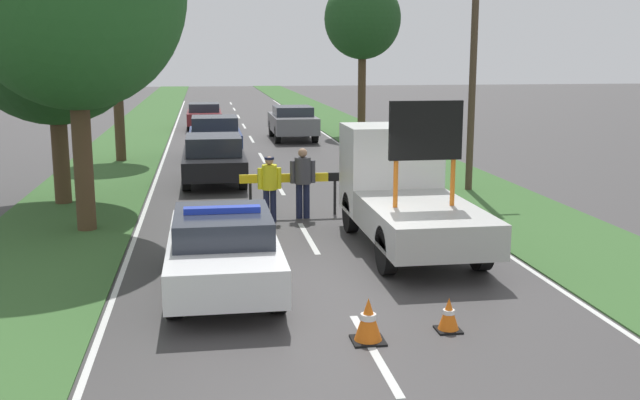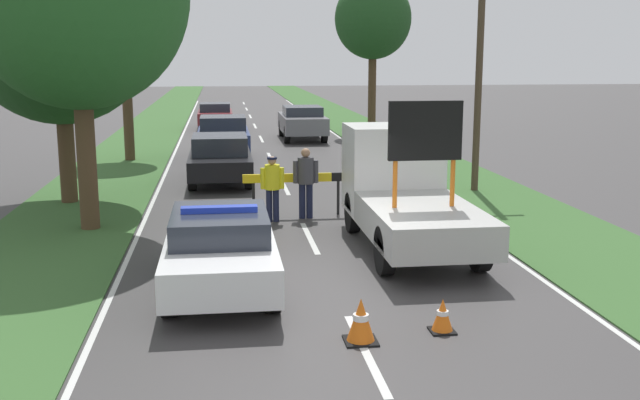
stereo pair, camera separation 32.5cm
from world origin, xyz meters
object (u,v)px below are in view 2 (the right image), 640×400
at_px(traffic_cone_near_police, 244,224).
at_px(traffic_cone_near_truck, 443,316).
at_px(roadside_tree_near_left, 124,42).
at_px(roadside_tree_near_right, 373,19).
at_px(road_barrier, 296,181).
at_px(traffic_cone_behind_barrier, 265,231).
at_px(utility_pole, 479,68).
at_px(pedestrian_civilian, 306,177).
at_px(traffic_cone_centre_front, 417,200).
at_px(queued_car_suv_grey, 302,122).
at_px(work_truck, 404,191).
at_px(queued_car_wagon_maroon, 215,115).
at_px(traffic_cone_lane_edge, 361,320).
at_px(roadside_tree_mid_right, 58,20).
at_px(queued_car_hatch_blue, 223,137).
at_px(queued_car_sedan_black, 220,158).
at_px(police_car, 220,247).
at_px(police_officer, 272,183).

distance_m(traffic_cone_near_police, traffic_cone_near_truck, 6.64).
relative_size(roadside_tree_near_left, roadside_tree_near_right, 0.80).
distance_m(road_barrier, roadside_tree_near_right, 20.04).
relative_size(traffic_cone_behind_barrier, utility_pole, 0.09).
relative_size(pedestrian_civilian, traffic_cone_centre_front, 2.85).
distance_m(pedestrian_civilian, traffic_cone_near_police, 2.47).
xyz_separation_m(pedestrian_civilian, queued_car_suv_grey, (1.76, 16.95, -0.17)).
distance_m(work_truck, roadside_tree_near_right, 22.41).
bearing_deg(queued_car_suv_grey, roadside_tree_near_left, 40.56).
xyz_separation_m(queued_car_suv_grey, queued_car_wagon_maroon, (-4.07, 5.61, -0.12)).
height_order(traffic_cone_centre_front, traffic_cone_lane_edge, traffic_cone_lane_edge).
xyz_separation_m(traffic_cone_behind_barrier, roadside_tree_mid_right, (-4.98, 5.21, 4.53)).
bearing_deg(queued_car_suv_grey, traffic_cone_near_truck, 88.48).
bearing_deg(roadside_tree_near_left, work_truck, -61.86).
xyz_separation_m(traffic_cone_centre_front, queued_car_wagon_maroon, (-5.22, 22.16, 0.42)).
relative_size(road_barrier, roadside_tree_near_left, 0.43).
relative_size(pedestrian_civilian, queued_car_suv_grey, 0.37).
height_order(road_barrier, queued_car_hatch_blue, queued_car_hatch_blue).
relative_size(queued_car_hatch_blue, queued_car_wagon_maroon, 1.03).
height_order(road_barrier, queued_car_sedan_black, queued_car_sedan_black).
distance_m(pedestrian_civilian, traffic_cone_near_truck, 7.97).
bearing_deg(traffic_cone_lane_edge, traffic_cone_near_truck, 10.16).
relative_size(traffic_cone_lane_edge, queued_car_wagon_maroon, 0.16).
height_order(work_truck, roadside_tree_mid_right, roadside_tree_mid_right).
relative_size(queued_car_hatch_blue, utility_pole, 0.59).
bearing_deg(roadside_tree_mid_right, roadside_tree_near_right, 54.39).
xyz_separation_m(traffic_cone_centre_front, queued_car_suv_grey, (-1.16, 16.55, 0.54)).
relative_size(queued_car_sedan_black, roadside_tree_near_left, 0.74).
xyz_separation_m(police_car, roadside_tree_near_left, (-3.36, 16.07, 3.67)).
bearing_deg(roadside_tree_near_left, police_car, -78.19).
xyz_separation_m(work_truck, traffic_cone_centre_front, (1.13, 3.12, -0.84)).
height_order(traffic_cone_centre_front, queued_car_hatch_blue, queued_car_hatch_blue).
bearing_deg(utility_pole, police_officer, -152.02).
distance_m(traffic_cone_near_police, queued_car_wagon_maroon, 24.35).
bearing_deg(traffic_cone_near_police, roadside_tree_near_right, 71.26).
xyz_separation_m(pedestrian_civilian, traffic_cone_near_police, (-1.56, -1.78, -0.71)).
height_order(queued_car_hatch_blue, roadside_tree_near_right, roadside_tree_near_right).
bearing_deg(roadside_tree_near_right, traffic_cone_behind_barrier, -107.18).
relative_size(traffic_cone_centre_front, queued_car_sedan_black, 0.13).
distance_m(road_barrier, queued_car_hatch_blue, 10.66).
distance_m(police_car, police_officer, 5.16).
bearing_deg(traffic_cone_near_police, roadside_tree_mid_right, 135.20).
bearing_deg(queued_car_wagon_maroon, work_truck, 99.20).
relative_size(traffic_cone_near_truck, queued_car_suv_grey, 0.11).
xyz_separation_m(police_car, traffic_cone_near_police, (0.51, 3.50, -0.41)).
bearing_deg(police_car, traffic_cone_near_truck, -36.99).
bearing_deg(roadside_tree_near_left, roadside_tree_near_right, 36.76).
relative_size(work_truck, traffic_cone_behind_barrier, 8.99).
height_order(traffic_cone_behind_barrier, roadside_tree_near_right, roadside_tree_near_right).
height_order(pedestrian_civilian, queued_car_hatch_blue, pedestrian_civilian).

